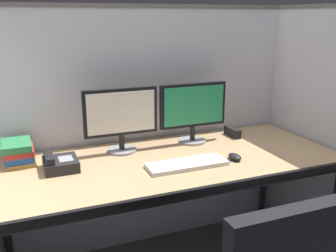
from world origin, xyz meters
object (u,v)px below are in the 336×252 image
Objects in this scene: monitor_left at (121,116)px; desk at (172,169)px; book_stack at (19,152)px; red_stapler at (232,132)px; monitor_right at (193,109)px; computer_mouse at (235,157)px; keyboard_main at (187,164)px; desk_phone at (60,163)px.

desk is at bearing -48.27° from monitor_left.
red_stapler is at bearing -0.71° from book_stack.
red_stapler is (0.30, 0.01, -0.19)m from monitor_right.
book_stack is at bearing 179.29° from red_stapler.
monitor_left is at bearing -179.43° from monitor_right.
book_stack is at bearing 160.13° from computer_mouse.
desk is 0.42m from monitor_left.
keyboard_main is at bearing -143.67° from red_stapler.
monitor_left reaches higher than computer_mouse.
monitor_right is 4.48× the size of computer_mouse.
monitor_right is 1.98× the size of book_stack.
red_stapler is (0.76, 0.02, -0.19)m from monitor_left.
monitor_left is at bearing 131.73° from desk.
keyboard_main is 2.87× the size of red_stapler.
red_stapler is (0.50, 0.37, 0.02)m from keyboard_main.
keyboard_main is at bearing -70.08° from desk.
computer_mouse is at bearing -13.66° from desk_phone.
desk is 19.79× the size of computer_mouse.
desk is 4.42× the size of monitor_right.
desk_phone reaches higher than keyboard_main.
desk is at bearing -154.21° from red_stapler.
book_stack is 1.45× the size of red_stapler.
monitor_left is 0.58m from book_stack.
monitor_left is 0.48m from keyboard_main.
monitor_right reaches higher than desk_phone.
desk_phone reaches higher than computer_mouse.
red_stapler is at bearing 1.33° from monitor_left.
monitor_left is 2.26× the size of desk_phone.
red_stapler reaches higher than desk.
red_stapler is (0.22, 0.38, 0.01)m from computer_mouse.
monitor_right reaches higher than desk.
computer_mouse is 0.64× the size of red_stapler.
monitor_right is at bearing 102.34° from computer_mouse.
keyboard_main is 2.26× the size of desk_phone.
computer_mouse is (0.28, -0.01, 0.01)m from keyboard_main.
monitor_right is 0.35m from red_stapler.
desk_phone is (0.19, -0.18, -0.03)m from book_stack.
computer_mouse is (0.54, -0.36, -0.20)m from monitor_left.
monitor_right is at bearing 60.26° from keyboard_main.
red_stapler is at bearing 2.51° from monitor_right.
desk is at bearing 159.45° from computer_mouse.
monitor_left reaches higher than red_stapler.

